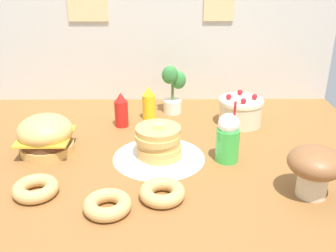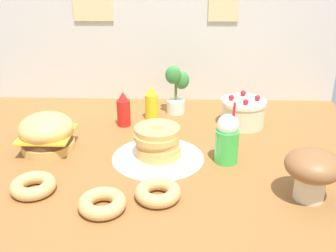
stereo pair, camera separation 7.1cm
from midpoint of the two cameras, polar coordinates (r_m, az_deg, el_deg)
ground_plane at (r=1.90m, az=-1.44°, el=-4.99°), size 2.31×1.71×0.02m
back_wall at (r=2.55m, az=-0.51°, el=13.89°), size 2.31×0.04×0.92m
doily_mat at (r=1.90m, az=-0.38°, el=-4.59°), size 0.44×0.44×0.00m
burger at (r=2.02m, az=-16.29°, el=-1.00°), size 0.27×0.27×0.19m
pancake_stack at (r=1.87m, az=-0.41°, el=-2.69°), size 0.34×0.34×0.18m
layer_cake at (r=2.28m, az=11.77°, el=1.95°), size 0.25×0.25×0.18m
ketchup_bottle at (r=2.23m, az=-5.59°, el=2.33°), size 0.08×0.08×0.20m
mustard_bottle at (r=2.31m, az=-1.54°, el=3.24°), size 0.08×0.08×0.20m
cream_soda_cup at (r=1.85m, az=9.71°, el=-1.85°), size 0.11×0.11×0.30m
donut_pink_glaze at (r=1.72m, az=-17.92°, el=-8.24°), size 0.19×0.19×0.06m
donut_chocolate at (r=1.55m, az=-8.24°, el=-11.04°), size 0.19×0.19×0.06m
donut_vanilla at (r=1.59m, az=-0.19°, el=-9.60°), size 0.19×0.19×0.06m
potted_plant at (r=2.38m, az=2.01°, el=5.64°), size 0.15×0.12×0.31m
mushroom_stool at (r=1.66m, az=21.49°, el=-5.97°), size 0.22×0.22×0.21m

